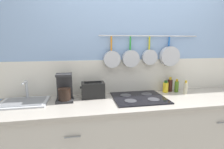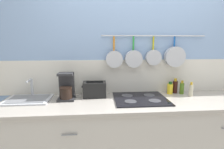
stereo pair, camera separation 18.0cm
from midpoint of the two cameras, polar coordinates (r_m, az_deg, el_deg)
The scene contains 11 objects.
wall_back at distance 2.21m, azimuth 4.82°, elevation 3.98°, with size 7.20×0.16×2.60m.
cabinet_base at distance 2.14m, azimuth 7.13°, elevation -20.07°, with size 3.01×0.62×0.86m.
countertop at distance 1.96m, azimuth 7.43°, elevation -8.67°, with size 3.05×0.64×0.03m.
sink_basin at distance 2.09m, azimuth -29.03°, elevation -7.69°, with size 0.47×0.36×0.21m.
coffee_maker at distance 1.96m, azimuth -17.80°, elevation -4.79°, with size 0.18×0.18×0.30m.
toaster at distance 2.01m, azimuth -8.80°, elevation -5.03°, with size 0.27×0.16×0.18m.
cooktop at distance 1.99m, azimuth 6.26°, elevation -7.59°, with size 0.58×0.50×0.01m.
bottle_vinegar at distance 2.28m, azimuth 14.95°, elevation -4.01°, with size 0.07×0.07×0.15m.
bottle_olive_oil at distance 2.33m, azimuth 16.35°, elevation -3.36°, with size 0.06×0.06×0.18m.
bottle_cooking_wine at distance 2.33m, azimuth 18.29°, elevation -3.70°, with size 0.05×0.05×0.16m.
bottle_sesame_oil at distance 2.27m, azimuth 20.83°, elevation -4.17°, with size 0.05×0.05×0.17m.
Camera 1 is at (-0.67, -1.74, 1.52)m, focal length 28.00 mm.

